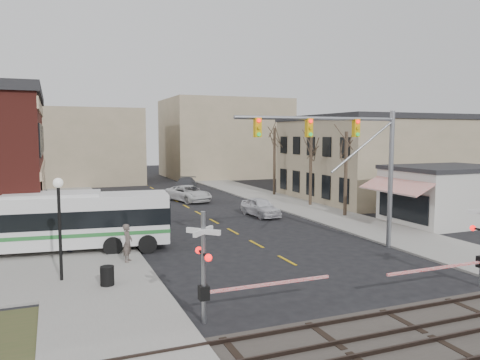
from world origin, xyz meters
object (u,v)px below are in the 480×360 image
car_b (135,204)px  car_c (188,193)px  trash_bin (107,276)px  pedestrian_far (68,237)px  car_a (261,207)px  transit_bus (54,221)px  car_d (185,185)px  rr_crossing_west (215,267)px  pedestrian_near (128,243)px  traffic_signal_mast (352,151)px  street_lamp (59,208)px  rr_crossing_east (475,243)px

car_b → car_c: bearing=-135.6°
trash_bin → pedestrian_far: 6.82m
car_a → car_b: 10.61m
transit_bus → car_d: 28.41m
transit_bus → car_a: transit_bus is taller
transit_bus → rr_crossing_west: rr_crossing_west is taller
trash_bin → pedestrian_near: (1.41, 3.53, 0.56)m
traffic_signal_mast → pedestrian_far: 16.50m
rr_crossing_west → car_c: rr_crossing_west is taller
transit_bus → rr_crossing_west: (5.25, -12.41, 0.14)m
pedestrian_near → car_b: bearing=14.3°
traffic_signal_mast → car_d: traffic_signal_mast is taller
transit_bus → car_d: (14.25, 24.56, -1.03)m
street_lamp → car_a: 19.82m
car_c → car_d: 7.84m
rr_crossing_west → pedestrian_far: bearing=111.1°
trash_bin → car_b: bearing=77.2°
traffic_signal_mast → rr_crossing_east: (1.31, -7.27, -3.77)m
street_lamp → car_a: street_lamp is taller
pedestrian_near → pedestrian_far: pedestrian_near is taller
rr_crossing_west → trash_bin: size_ratio=6.69×
street_lamp → pedestrian_near: bearing=32.0°
pedestrian_near → pedestrian_far: size_ratio=1.12×
rr_crossing_east → street_lamp: (-16.63, 7.43, 1.43)m
rr_crossing_west → pedestrian_far: rr_crossing_west is taller
street_lamp → car_b: size_ratio=0.94×
street_lamp → pedestrian_near: size_ratio=2.36×
car_d → car_a: bearing=-62.7°
traffic_signal_mast → rr_crossing_east: bearing=-79.8°
street_lamp → trash_bin: 3.71m
trash_bin → car_a: 19.29m
rr_crossing_west → car_a: rr_crossing_west is taller
street_lamp → car_b: bearing=70.6°
rr_crossing_east → car_c: size_ratio=0.99×
street_lamp → car_d: bearing=65.2°
rr_crossing_east → trash_bin: bearing=158.2°
pedestrian_far → car_b: bearing=44.8°
trash_bin → car_d: (12.18, 31.77, 0.26)m
street_lamp → pedestrian_near: (3.24, 2.02, -2.30)m
pedestrian_near → pedestrian_far: (-2.81, 3.12, -0.10)m
car_b → car_d: car_b is taller
rr_crossing_west → car_d: (9.00, 36.97, -1.17)m
transit_bus → rr_crossing_east: size_ratio=2.29×
rr_crossing_west → car_a: bearing=61.3°
street_lamp → car_b: 18.65m
rr_crossing_east → car_b: bearing=112.9°
car_d → pedestrian_near: (-10.77, -28.24, 0.30)m
pedestrian_far → street_lamp: bearing=-115.1°
street_lamp → car_a: bearing=38.5°
rr_crossing_west → pedestrian_near: (-1.77, 8.73, -0.87)m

